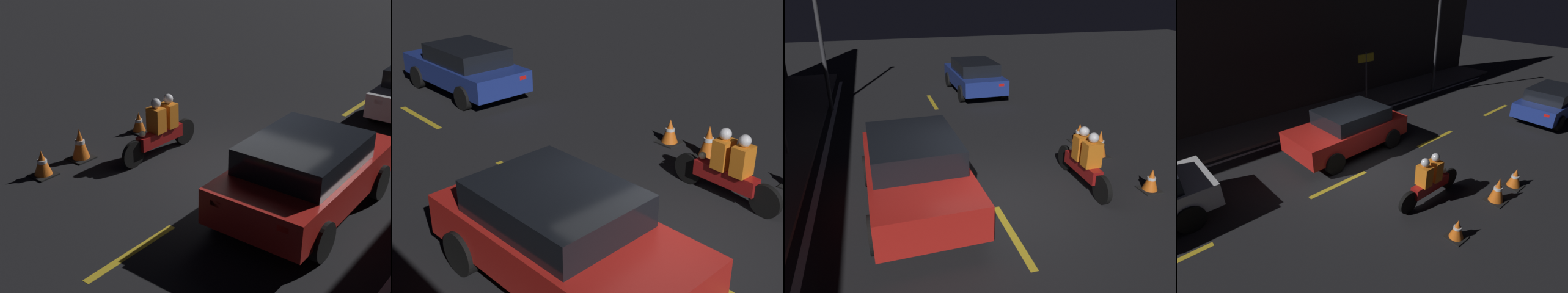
{
  "view_description": "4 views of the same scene",
  "coord_description": "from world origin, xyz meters",
  "views": [
    {
      "loc": [
        8.63,
        5.48,
        5.28
      ],
      "look_at": [
        1.12,
        -0.58,
        0.91
      ],
      "focal_mm": 50.0,
      "sensor_mm": 36.0,
      "label": 1
    },
    {
      "loc": [
        -4.35,
        5.56,
        5.02
      ],
      "look_at": [
        2.11,
        -0.36,
        1.05
      ],
      "focal_mm": 50.0,
      "sensor_mm": 36.0,
      "label": 2
    },
    {
      "loc": [
        -6.39,
        2.17,
        4.22
      ],
      "look_at": [
        1.5,
        -0.09,
        0.74
      ],
      "focal_mm": 35.0,
      "sensor_mm": 36.0,
      "label": 3
    },
    {
      "loc": [
        -5.17,
        -6.13,
        5.13
      ],
      "look_at": [
        0.2,
        -0.11,
        0.87
      ],
      "focal_mm": 28.0,
      "sensor_mm": 36.0,
      "label": 4
    }
  ],
  "objects": [
    {
      "name": "ground_plane",
      "position": [
        0.0,
        0.0,
        0.0
      ],
      "size": [
        56.0,
        56.0,
        0.0
      ],
      "primitive_type": "plane",
      "color": "black"
    },
    {
      "name": "traffic_cone_mid",
      "position": [
        1.67,
        -3.43,
        0.35
      ],
      "size": [
        0.51,
        0.51,
        0.72
      ],
      "color": "black",
      "rests_on": "ground"
    },
    {
      "name": "lane_dash_e",
      "position": [
        8.0,
        0.0,
        0.0
      ],
      "size": [
        2.0,
        0.14,
        0.01
      ],
      "color": "gold",
      "rests_on": "ground"
    },
    {
      "name": "lane_dash_d",
      "position": [
        3.5,
        0.0,
        0.0
      ],
      "size": [
        2.0,
        0.14,
        0.01
      ],
      "color": "gold",
      "rests_on": "ground"
    },
    {
      "name": "taxi_red",
      "position": [
        0.55,
        1.53,
        0.8
      ],
      "size": [
        4.1,
        2.12,
        1.48
      ],
      "rotation": [
        0.0,
        0.0,
        3.17
      ],
      "color": "red",
      "rests_on": "ground"
    },
    {
      "name": "sedan_blue",
      "position": [
        8.94,
        -1.95,
        0.74
      ],
      "size": [
        4.1,
        1.86,
        1.37
      ],
      "rotation": [
        0.0,
        0.0,
        -0.0
      ],
      "color": "navy",
      "rests_on": "ground"
    },
    {
      "name": "traffic_cone_far",
      "position": [
        2.7,
        -3.42,
        0.28
      ],
      "size": [
        0.49,
        0.49,
        0.57
      ],
      "color": "black",
      "rests_on": "ground"
    },
    {
      "name": "motorcycle",
      "position": [
        0.34,
        -2.18,
        0.64
      ],
      "size": [
        2.28,
        0.37,
        1.37
      ],
      "rotation": [
        0.0,
        0.0,
        -0.02
      ],
      "color": "black",
      "rests_on": "ground"
    },
    {
      "name": "lane_dash_c",
      "position": [
        -1.0,
        0.0,
        0.0
      ],
      "size": [
        2.0,
        0.14,
        0.01
      ],
      "color": "gold",
      "rests_on": "ground"
    }
  ]
}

